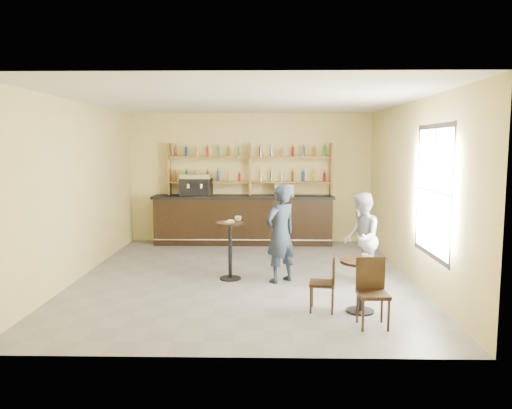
{
  "coord_description": "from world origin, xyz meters",
  "views": [
    {
      "loc": [
        0.4,
        -8.94,
        2.41
      ],
      "look_at": [
        0.2,
        0.8,
        1.25
      ],
      "focal_mm": 35.0,
      "sensor_mm": 36.0,
      "label": 1
    }
  ],
  "objects_px": {
    "man_main": "(280,234)",
    "chair_west": "(322,283)",
    "bar_counter": "(243,220)",
    "chair_south": "(373,294)",
    "espresso_machine": "(196,185)",
    "cafe_table": "(361,286)",
    "pastry_case": "(284,190)",
    "patron_second": "(361,238)",
    "pedestal_table": "(230,251)"
  },
  "relations": [
    {
      "from": "pastry_case",
      "to": "pedestal_table",
      "type": "distance_m",
      "value": 3.56
    },
    {
      "from": "pastry_case",
      "to": "patron_second",
      "type": "relative_size",
      "value": 0.29
    },
    {
      "from": "pedestal_table",
      "to": "man_main",
      "type": "height_order",
      "value": "man_main"
    },
    {
      "from": "patron_second",
      "to": "pedestal_table",
      "type": "bearing_deg",
      "value": -84.8
    },
    {
      "from": "pedestal_table",
      "to": "chair_west",
      "type": "xyz_separation_m",
      "value": [
        1.47,
        -1.7,
        -0.1
      ]
    },
    {
      "from": "man_main",
      "to": "chair_west",
      "type": "height_order",
      "value": "man_main"
    },
    {
      "from": "bar_counter",
      "to": "patron_second",
      "type": "xyz_separation_m",
      "value": [
        2.21,
        -3.53,
        0.21
      ]
    },
    {
      "from": "pastry_case",
      "to": "man_main",
      "type": "bearing_deg",
      "value": -97.75
    },
    {
      "from": "espresso_machine",
      "to": "man_main",
      "type": "bearing_deg",
      "value": -53.31
    },
    {
      "from": "chair_south",
      "to": "patron_second",
      "type": "height_order",
      "value": "patron_second"
    },
    {
      "from": "chair_west",
      "to": "chair_south",
      "type": "distance_m",
      "value": 0.89
    },
    {
      "from": "espresso_machine",
      "to": "cafe_table",
      "type": "relative_size",
      "value": 0.95
    },
    {
      "from": "pedestal_table",
      "to": "man_main",
      "type": "bearing_deg",
      "value": -9.78
    },
    {
      "from": "patron_second",
      "to": "chair_west",
      "type": "bearing_deg",
      "value": -18.58
    },
    {
      "from": "bar_counter",
      "to": "pedestal_table",
      "type": "bearing_deg",
      "value": -91.48
    },
    {
      "from": "bar_counter",
      "to": "chair_south",
      "type": "height_order",
      "value": "bar_counter"
    },
    {
      "from": "pedestal_table",
      "to": "cafe_table",
      "type": "height_order",
      "value": "pedestal_table"
    },
    {
      "from": "espresso_machine",
      "to": "patron_second",
      "type": "bearing_deg",
      "value": -39.3
    },
    {
      "from": "pastry_case",
      "to": "cafe_table",
      "type": "relative_size",
      "value": 0.61
    },
    {
      "from": "patron_second",
      "to": "cafe_table",
      "type": "bearing_deg",
      "value": 0.42
    },
    {
      "from": "pastry_case",
      "to": "man_main",
      "type": "distance_m",
      "value": 3.49
    },
    {
      "from": "bar_counter",
      "to": "chair_west",
      "type": "distance_m",
      "value": 5.19
    },
    {
      "from": "pastry_case",
      "to": "cafe_table",
      "type": "bearing_deg",
      "value": -84.22
    },
    {
      "from": "cafe_table",
      "to": "pastry_case",
      "type": "bearing_deg",
      "value": 100.48
    },
    {
      "from": "pastry_case",
      "to": "chair_south",
      "type": "xyz_separation_m",
      "value": [
        0.98,
        -5.65,
        -0.88
      ]
    },
    {
      "from": "cafe_table",
      "to": "chair_west",
      "type": "bearing_deg",
      "value": 174.81
    },
    {
      "from": "pedestal_table",
      "to": "pastry_case",
      "type": "bearing_deg",
      "value": 71.83
    },
    {
      "from": "man_main",
      "to": "patron_second",
      "type": "relative_size",
      "value": 1.08
    },
    {
      "from": "espresso_machine",
      "to": "pastry_case",
      "type": "relative_size",
      "value": 1.56
    },
    {
      "from": "pedestal_table",
      "to": "bar_counter",
      "type": "bearing_deg",
      "value": 88.52
    },
    {
      "from": "pedestal_table",
      "to": "man_main",
      "type": "xyz_separation_m",
      "value": [
        0.9,
        -0.16,
        0.35
      ]
    },
    {
      "from": "pastry_case",
      "to": "pedestal_table",
      "type": "bearing_deg",
      "value": -112.88
    },
    {
      "from": "bar_counter",
      "to": "man_main",
      "type": "height_order",
      "value": "man_main"
    },
    {
      "from": "man_main",
      "to": "chair_south",
      "type": "distance_m",
      "value": 2.52
    },
    {
      "from": "chair_south",
      "to": "patron_second",
      "type": "xyz_separation_m",
      "value": [
        0.23,
        2.12,
        0.35
      ]
    },
    {
      "from": "espresso_machine",
      "to": "chair_west",
      "type": "xyz_separation_m",
      "value": [
        2.53,
        -5.0,
        -1.03
      ]
    },
    {
      "from": "chair_south",
      "to": "pedestal_table",
      "type": "bearing_deg",
      "value": 129.3
    },
    {
      "from": "espresso_machine",
      "to": "bar_counter",
      "type": "bearing_deg",
      "value": 7.09
    },
    {
      "from": "bar_counter",
      "to": "cafe_table",
      "type": "relative_size",
      "value": 5.72
    },
    {
      "from": "espresso_machine",
      "to": "man_main",
      "type": "height_order",
      "value": "man_main"
    },
    {
      "from": "bar_counter",
      "to": "espresso_machine",
      "type": "height_order",
      "value": "espresso_machine"
    },
    {
      "from": "bar_counter",
      "to": "man_main",
      "type": "bearing_deg",
      "value": -76.74
    },
    {
      "from": "pedestal_table",
      "to": "cafe_table",
      "type": "relative_size",
      "value": 1.36
    },
    {
      "from": "bar_counter",
      "to": "pastry_case",
      "type": "height_order",
      "value": "pastry_case"
    },
    {
      "from": "chair_west",
      "to": "pastry_case",
      "type": "bearing_deg",
      "value": -166.6
    },
    {
      "from": "pastry_case",
      "to": "patron_second",
      "type": "bearing_deg",
      "value": -75.69
    },
    {
      "from": "pedestal_table",
      "to": "cafe_table",
      "type": "bearing_deg",
      "value": -40.96
    },
    {
      "from": "man_main",
      "to": "chair_west",
      "type": "bearing_deg",
      "value": 70.4
    },
    {
      "from": "pedestal_table",
      "to": "patron_second",
      "type": "distance_m",
      "value": 2.33
    },
    {
      "from": "espresso_machine",
      "to": "pastry_case",
      "type": "height_order",
      "value": "espresso_machine"
    }
  ]
}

